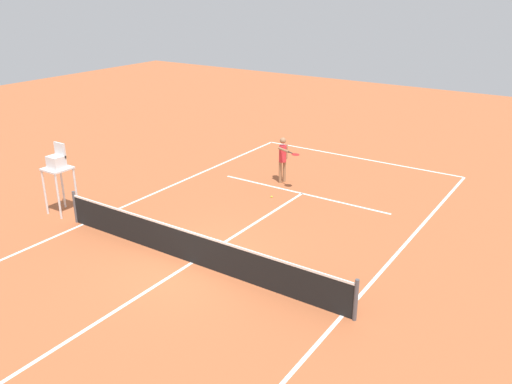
# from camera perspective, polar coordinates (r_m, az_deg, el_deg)

# --- Properties ---
(ground_plane) EXTENTS (60.00, 60.00, 0.00)m
(ground_plane) POSITION_cam_1_polar(r_m,az_deg,el_deg) (14.99, -6.87, -7.54)
(ground_plane) COLOR #AD5933
(court_lines) EXTENTS (9.23, 22.91, 0.01)m
(court_lines) POSITION_cam_1_polar(r_m,az_deg,el_deg) (14.99, -6.87, -7.53)
(court_lines) COLOR white
(court_lines) RESTS_ON ground
(tennis_net) EXTENTS (9.83, 0.10, 1.07)m
(tennis_net) POSITION_cam_1_polar(r_m,az_deg,el_deg) (14.76, -6.96, -5.85)
(tennis_net) COLOR #4C4C51
(tennis_net) RESTS_ON ground
(player_serving) EXTENTS (1.21, 0.94, 1.80)m
(player_serving) POSITION_cam_1_polar(r_m,az_deg,el_deg) (20.37, 2.95, 3.87)
(player_serving) COLOR #9E704C
(player_serving) RESTS_ON ground
(tennis_ball) EXTENTS (0.07, 0.07, 0.07)m
(tennis_ball) POSITION_cam_1_polar(r_m,az_deg,el_deg) (19.23, 1.69, -0.51)
(tennis_ball) COLOR #CCE033
(tennis_ball) RESTS_ON ground
(umpire_chair) EXTENTS (0.80, 0.80, 2.41)m
(umpire_chair) POSITION_cam_1_polar(r_m,az_deg,el_deg) (18.59, -20.54, 2.47)
(umpire_chair) COLOR silver
(umpire_chair) RESTS_ON ground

